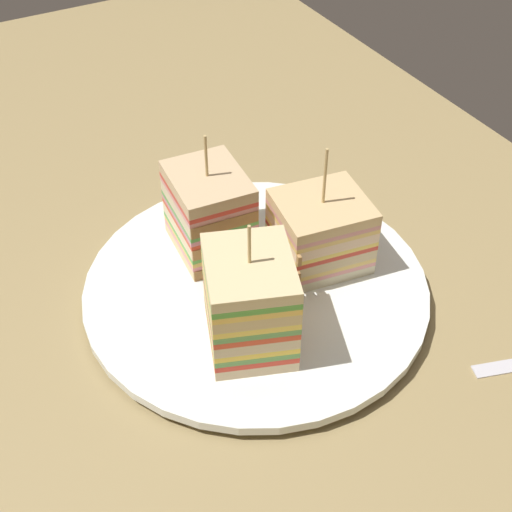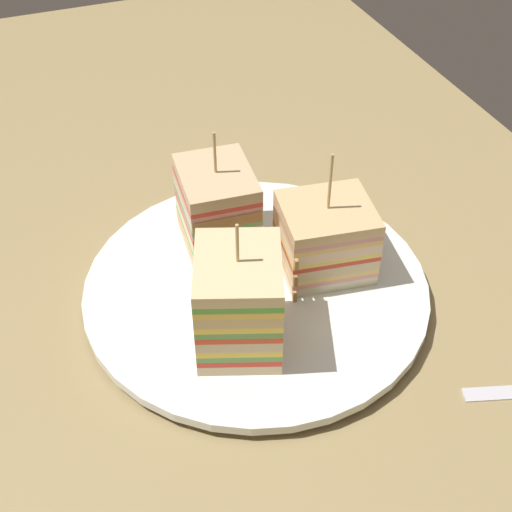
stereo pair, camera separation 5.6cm
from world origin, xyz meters
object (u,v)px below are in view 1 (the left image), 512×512
Objects in this scene: sandwich_wedge_1 at (209,213)px; sandwich_wedge_0 at (322,234)px; plate at (256,288)px; sandwich_wedge_2 at (250,302)px.

sandwich_wedge_0 is at bearing 53.88° from sandwich_wedge_1.
sandwich_wedge_2 is (-5.04, 3.30, 4.50)cm from plate.
sandwich_wedge_2 is (-10.94, 2.14, 0.21)cm from sandwich_wedge_1.
sandwich_wedge_1 is 11.15cm from sandwich_wedge_2.
sandwich_wedge_0 and sandwich_wedge_2 have the same top height.
sandwich_wedge_0 is 1.00× the size of sandwich_wedge_2.
sandwich_wedge_1 is (5.90, 1.16, 4.29)cm from plate.
sandwich_wedge_2 reaches higher than plate.
sandwich_wedge_1 and sandwich_wedge_2 have the same top height.
sandwich_wedge_0 is at bearing -93.02° from plate.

